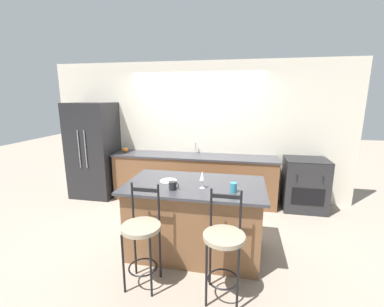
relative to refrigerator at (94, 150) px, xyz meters
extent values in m
plane|color=gray|center=(2.07, -0.27, -0.96)|extent=(18.00, 18.00, 0.00)
cube|color=beige|center=(2.07, 0.40, 0.39)|extent=(6.00, 0.07, 2.70)
cube|color=brown|center=(2.07, 0.09, -0.51)|extent=(3.15, 0.61, 0.89)
cube|color=#38383D|center=(2.07, 0.09, -0.05)|extent=(3.19, 0.65, 0.03)
cube|color=black|center=(2.07, 0.09, -0.04)|extent=(0.56, 0.34, 0.01)
cylinder|color=#ADAFB5|center=(2.07, 0.30, 0.07)|extent=(0.02, 0.02, 0.22)
cylinder|color=#ADAFB5|center=(2.07, 0.24, 0.17)|extent=(0.02, 0.12, 0.02)
cube|color=brown|center=(2.41, -1.62, -0.50)|extent=(1.65, 0.89, 0.91)
cube|color=#38383D|center=(2.41, -1.62, -0.03)|extent=(1.77, 1.01, 0.03)
cube|color=#232326|center=(0.00, 0.00, 0.00)|extent=(0.86, 0.75, 1.92)
cylinder|color=#939399|center=(-0.07, -0.39, 0.10)|extent=(0.02, 0.02, 0.73)
cylinder|color=#939399|center=(0.07, -0.39, 0.10)|extent=(0.02, 0.02, 0.73)
cube|color=#28282B|center=(4.13, 0.07, -0.49)|extent=(0.74, 0.61, 0.93)
cube|color=black|center=(4.13, -0.24, -0.60)|extent=(0.53, 0.01, 0.30)
cube|color=black|center=(4.13, 0.07, -0.02)|extent=(0.74, 0.61, 0.02)
cylinder|color=black|center=(3.92, -0.25, -0.23)|extent=(0.03, 0.02, 0.03)
cylinder|color=black|center=(4.33, -0.25, -0.23)|extent=(0.03, 0.02, 0.03)
cylinder|color=black|center=(3.92, -0.25, -0.31)|extent=(0.03, 0.02, 0.03)
cylinder|color=black|center=(4.33, -0.25, -0.31)|extent=(0.03, 0.02, 0.03)
cylinder|color=black|center=(1.82, -2.51, -0.62)|extent=(0.02, 0.02, 0.67)
cylinder|color=black|center=(2.12, -2.51, -0.62)|extent=(0.02, 0.02, 0.67)
cylinder|color=black|center=(1.82, -2.21, -0.62)|extent=(0.02, 0.02, 0.67)
cylinder|color=black|center=(2.12, -2.21, -0.62)|extent=(0.02, 0.02, 0.67)
torus|color=black|center=(1.97, -2.36, -0.74)|extent=(0.32, 0.32, 0.02)
cylinder|color=gray|center=(1.97, -2.36, -0.27)|extent=(0.42, 0.42, 0.04)
cylinder|color=black|center=(1.82, -2.21, -0.04)|extent=(0.02, 0.02, 0.41)
cylinder|color=black|center=(2.12, -2.21, -0.04)|extent=(0.02, 0.02, 0.41)
cube|color=black|center=(1.97, -2.21, 0.09)|extent=(0.30, 0.02, 0.04)
cylinder|color=black|center=(2.69, -2.53, -0.62)|extent=(0.02, 0.02, 0.67)
cylinder|color=black|center=(2.99, -2.53, -0.62)|extent=(0.02, 0.02, 0.67)
cylinder|color=black|center=(2.69, -2.23, -0.62)|extent=(0.02, 0.02, 0.67)
cylinder|color=black|center=(2.99, -2.23, -0.62)|extent=(0.02, 0.02, 0.67)
torus|color=black|center=(2.84, -2.38, -0.74)|extent=(0.32, 0.32, 0.02)
cylinder|color=gray|center=(2.84, -2.38, -0.27)|extent=(0.42, 0.42, 0.04)
cylinder|color=black|center=(2.69, -2.23, -0.04)|extent=(0.02, 0.02, 0.41)
cylinder|color=black|center=(2.99, -2.23, -0.04)|extent=(0.02, 0.02, 0.41)
cube|color=black|center=(2.84, -2.23, 0.09)|extent=(0.30, 0.02, 0.04)
cylinder|color=beige|center=(2.05, -1.59, -0.01)|extent=(0.22, 0.22, 0.01)
torus|color=beige|center=(2.05, -1.59, 0.00)|extent=(0.22, 0.22, 0.01)
cylinder|color=white|center=(2.53, -1.75, -0.01)|extent=(0.06, 0.06, 0.00)
cylinder|color=white|center=(2.53, -1.75, 0.04)|extent=(0.01, 0.01, 0.10)
cone|color=white|center=(2.53, -1.75, 0.15)|extent=(0.07, 0.07, 0.11)
cylinder|color=#232326|center=(2.19, -1.87, 0.04)|extent=(0.09, 0.09, 0.10)
torus|color=#232326|center=(2.23, -1.87, 0.04)|extent=(0.07, 0.01, 0.07)
cylinder|color=teal|center=(2.90, -1.81, 0.04)|extent=(0.08, 0.08, 0.11)
ellipsoid|color=orange|center=(0.63, 0.10, 0.01)|extent=(0.12, 0.12, 0.09)
cylinder|color=brown|center=(0.63, 0.10, 0.07)|extent=(0.02, 0.02, 0.02)
camera|label=1|loc=(2.98, -4.67, 1.08)|focal=24.00mm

